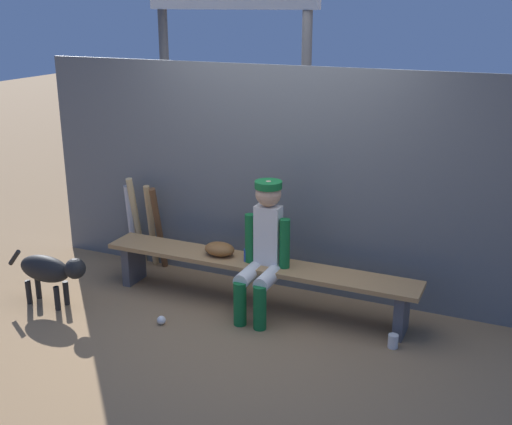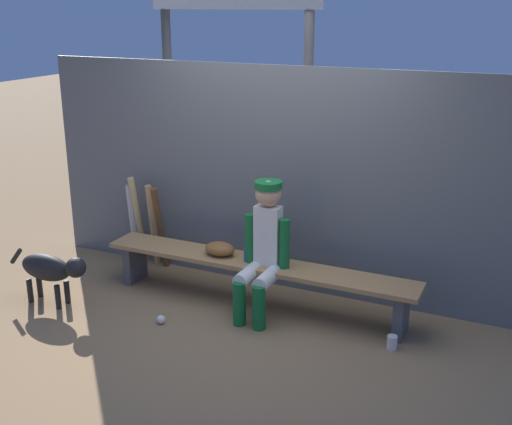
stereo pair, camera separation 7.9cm
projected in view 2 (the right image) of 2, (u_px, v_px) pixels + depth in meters
ground_plane at (256, 305)px, 5.71m from camera, size 30.00×30.00×0.00m
chainlink_fence at (279, 180)px, 5.82m from camera, size 4.87×0.03×2.06m
dugout_bench at (256, 270)px, 5.60m from camera, size 2.87×0.36×0.42m
player_seated at (263, 246)px, 5.38m from camera, size 0.41×0.55×1.16m
baseball_glove at (220, 249)px, 5.70m from camera, size 0.28×0.20×0.12m
bat_wood_dark at (160, 228)px, 6.33m from camera, size 0.10×0.28×0.89m
bat_wood_tan at (153, 225)px, 6.45m from camera, size 0.09×0.19×0.87m
bat_wood_natural at (138, 220)px, 6.49m from camera, size 0.08×0.23×0.93m
bat_aluminum_silver at (133, 224)px, 6.51m from camera, size 0.08×0.14×0.85m
baseball at (161, 319)px, 5.37m from camera, size 0.07×0.07×0.07m
cup_on_ground at (392, 342)px, 4.98m from camera, size 0.08×0.08×0.11m
cup_on_bench at (248, 255)px, 5.57m from camera, size 0.08×0.08×0.11m
scoreboard at (238, 2)px, 6.35m from camera, size 2.13×0.27×3.68m
dog at (51, 269)px, 5.64m from camera, size 0.84×0.20×0.49m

